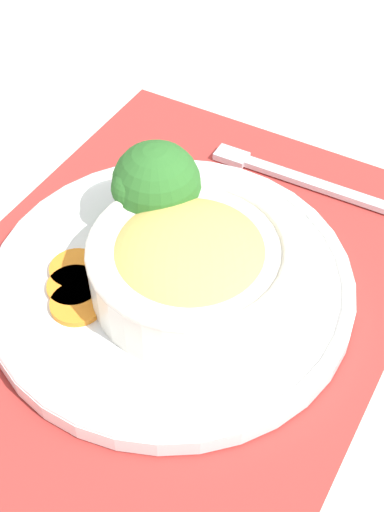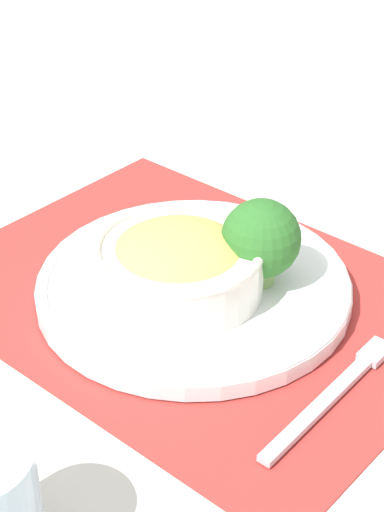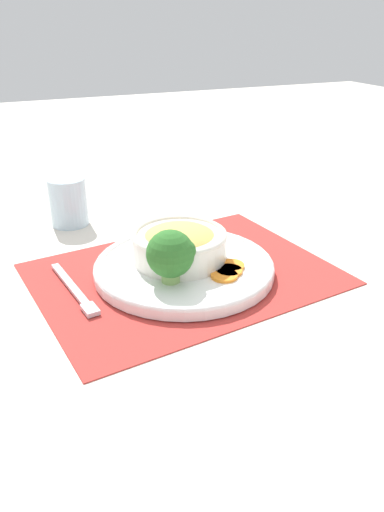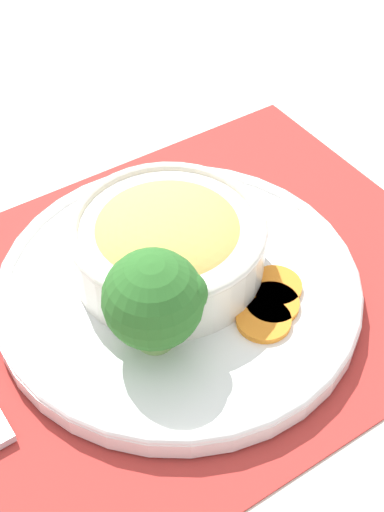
{
  "view_description": "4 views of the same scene",
  "coord_description": "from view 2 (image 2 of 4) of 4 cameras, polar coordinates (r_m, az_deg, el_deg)",
  "views": [
    {
      "loc": [
        -0.3,
        -0.24,
        0.46
      ],
      "look_at": [
        0.01,
        -0.01,
        0.04
      ],
      "focal_mm": 50.0,
      "sensor_mm": 36.0,
      "label": 1
    },
    {
      "loc": [
        0.49,
        -0.45,
        0.49
      ],
      "look_at": [
        -0.02,
        0.01,
        0.03
      ],
      "focal_mm": 60.0,
      "sensor_mm": 36.0,
      "label": 2
    },
    {
      "loc": [
        0.28,
        0.69,
        0.4
      ],
      "look_at": [
        -0.01,
        0.01,
        0.04
      ],
      "focal_mm": 35.0,
      "sensor_mm": 36.0,
      "label": 3
    },
    {
      "loc": [
        0.17,
        0.36,
        0.45
      ],
      "look_at": [
        -0.02,
        -0.01,
        0.04
      ],
      "focal_mm": 50.0,
      "sensor_mm": 36.0,
      "label": 4
    }
  ],
  "objects": [
    {
      "name": "bowl",
      "position": [
        0.78,
        -0.73,
        -0.51
      ],
      "size": [
        0.16,
        0.16,
        0.06
      ],
      "color": "silver",
      "rests_on": "plate"
    },
    {
      "name": "carrot_slice_far",
      "position": [
        0.88,
        -0.82,
        1.39
      ],
      "size": [
        0.04,
        0.04,
        0.01
      ],
      "color": "orange",
      "rests_on": "plate"
    },
    {
      "name": "carrot_slice_near",
      "position": [
        0.88,
        1.6,
        1.32
      ],
      "size": [
        0.04,
        0.04,
        0.01
      ],
      "color": "orange",
      "rests_on": "plate"
    },
    {
      "name": "ground_plane",
      "position": [
        0.83,
        0.11,
        -2.8
      ],
      "size": [
        4.0,
        4.0,
        0.0
      ],
      "primitive_type": "plane",
      "color": "beige"
    },
    {
      "name": "placemat",
      "position": [
        0.82,
        0.11,
        -2.69
      ],
      "size": [
        0.52,
        0.42,
        0.0
      ],
      "color": "#B2332D",
      "rests_on": "ground_plane"
    },
    {
      "name": "broccoli_floret",
      "position": [
        0.79,
        4.6,
        1.16
      ],
      "size": [
        0.07,
        0.07,
        0.09
      ],
      "color": "#84AD5B",
      "rests_on": "plate"
    },
    {
      "name": "plate",
      "position": [
        0.82,
        0.11,
        -1.93
      ],
      "size": [
        0.3,
        0.3,
        0.02
      ],
      "color": "white",
      "rests_on": "placemat"
    },
    {
      "name": "fork",
      "position": [
        0.73,
        9.91,
        -8.51
      ],
      "size": [
        0.04,
        0.18,
        0.01
      ],
      "rotation": [
        0.0,
        0.0,
        0.14
      ],
      "color": "silver",
      "rests_on": "placemat"
    },
    {
      "name": "carrot_slice_middle",
      "position": [
        0.88,
        0.39,
        1.43
      ],
      "size": [
        0.04,
        0.04,
        0.01
      ],
      "color": "orange",
      "rests_on": "plate"
    }
  ]
}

